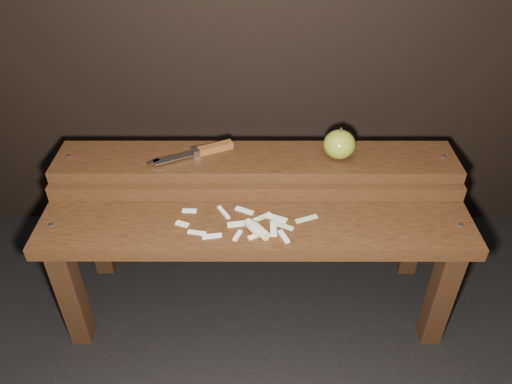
{
  "coord_description": "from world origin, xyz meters",
  "views": [
    {
      "loc": [
        0.0,
        -1.08,
        1.31
      ],
      "look_at": [
        0.0,
        0.06,
        0.45
      ],
      "focal_mm": 35.0,
      "sensor_mm": 36.0,
      "label": 1
    }
  ],
  "objects_px": {
    "bench_front_tier": "(256,246)",
    "bench_rear_tier": "(256,181)",
    "apple": "(339,144)",
    "knife": "(205,150)"
  },
  "relations": [
    {
      "from": "apple",
      "to": "bench_rear_tier",
      "type": "bearing_deg",
      "value": -178.99
    },
    {
      "from": "bench_front_tier",
      "to": "apple",
      "type": "height_order",
      "value": "apple"
    },
    {
      "from": "bench_front_tier",
      "to": "bench_rear_tier",
      "type": "xyz_separation_m",
      "value": [
        0.0,
        0.23,
        0.06
      ]
    },
    {
      "from": "bench_rear_tier",
      "to": "bench_front_tier",
      "type": "bearing_deg",
      "value": -90.0
    },
    {
      "from": "bench_rear_tier",
      "to": "apple",
      "type": "relative_size",
      "value": 12.39
    },
    {
      "from": "bench_front_tier",
      "to": "apple",
      "type": "xyz_separation_m",
      "value": [
        0.24,
        0.23,
        0.19
      ]
    },
    {
      "from": "apple",
      "to": "bench_front_tier",
      "type": "bearing_deg",
      "value": -136.66
    },
    {
      "from": "bench_front_tier",
      "to": "apple",
      "type": "distance_m",
      "value": 0.39
    },
    {
      "from": "bench_front_tier",
      "to": "knife",
      "type": "bearing_deg",
      "value": 121.83
    },
    {
      "from": "bench_rear_tier",
      "to": "apple",
      "type": "bearing_deg",
      "value": 1.01
    }
  ]
}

